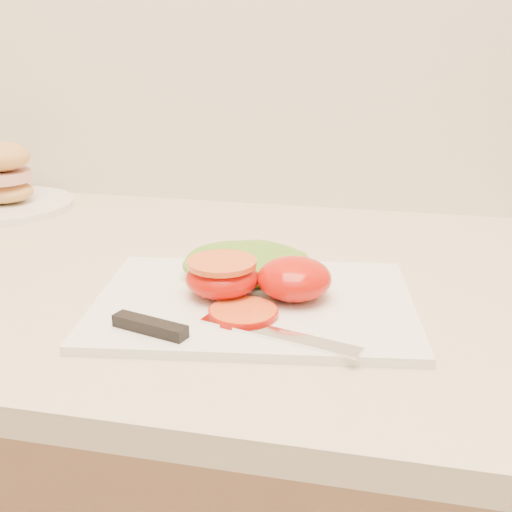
# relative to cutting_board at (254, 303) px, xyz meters

# --- Properties ---
(cutting_board) EXTENTS (0.37, 0.29, 0.01)m
(cutting_board) POSITION_rel_cutting_board_xyz_m (0.00, 0.00, 0.00)
(cutting_board) COLOR white
(cutting_board) RESTS_ON counter
(tomato_half_dome) EXTENTS (0.08, 0.08, 0.04)m
(tomato_half_dome) POSITION_rel_cutting_board_xyz_m (0.04, 0.01, 0.03)
(tomato_half_dome) COLOR #BB0E00
(tomato_half_dome) RESTS_ON cutting_board
(tomato_half_cut) EXTENTS (0.08, 0.08, 0.04)m
(tomato_half_cut) POSITION_rel_cutting_board_xyz_m (-0.04, 0.00, 0.03)
(tomato_half_cut) COLOR #BB0E00
(tomato_half_cut) RESTS_ON cutting_board
(tomato_slice_0) EXTENTS (0.07, 0.07, 0.01)m
(tomato_slice_0) POSITION_rel_cutting_board_xyz_m (-0.00, -0.04, 0.01)
(tomato_slice_0) COLOR orange
(tomato_slice_0) RESTS_ON cutting_board
(lettuce_leaf_0) EXTENTS (0.17, 0.14, 0.03)m
(lettuce_leaf_0) POSITION_rel_cutting_board_xyz_m (-0.02, 0.07, 0.02)
(lettuce_leaf_0) COLOR #549928
(lettuce_leaf_0) RESTS_ON cutting_board
(knife) EXTENTS (0.24, 0.07, 0.01)m
(knife) POSITION_rel_cutting_board_xyz_m (-0.03, -0.09, 0.01)
(knife) COLOR silver
(knife) RESTS_ON cutting_board
(sandwich_plate) EXTENTS (0.22, 0.22, 0.11)m
(sandwich_plate) POSITION_rel_cutting_board_xyz_m (-0.49, 0.30, 0.03)
(sandwich_plate) COLOR white
(sandwich_plate) RESTS_ON counter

